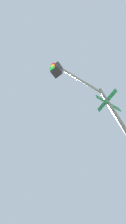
% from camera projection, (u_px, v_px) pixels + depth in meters
% --- Properties ---
extents(traffic_signal_near, '(1.45, 2.73, 6.29)m').
position_uv_depth(traffic_signal_near, '(90.00, 99.00, 3.86)').
color(traffic_signal_near, '#474C47').
rests_on(traffic_signal_near, ground_plane).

